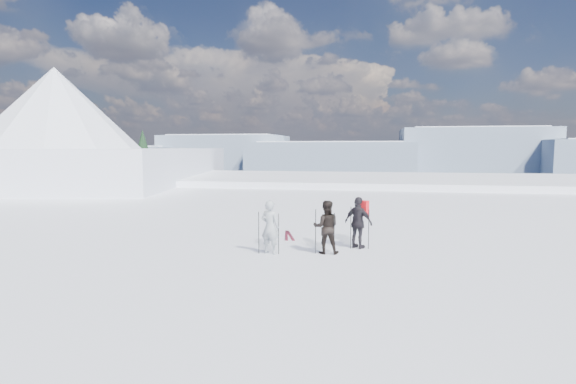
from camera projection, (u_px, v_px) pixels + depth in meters
name	position (u px, v px, depth m)	size (l,w,h in m)	color
lake_basin	(368.00, 254.00, 40.68)	(820.00, 820.00, 71.62)	white
far_mountain_range	(402.00, 158.00, 450.87)	(770.00, 110.00, 53.00)	slate
near_ridge	(98.00, 214.00, 44.59)	(31.37, 35.68, 25.62)	white
skier_grey	(270.00, 227.00, 13.04)	(0.57, 0.38, 1.57)	#91999E
skier_dark	(326.00, 227.00, 13.06)	(0.76, 0.59, 1.56)	black
skier_pack	(358.00, 223.00, 13.73)	(0.93, 0.39, 1.59)	black
backpack	(363.00, 189.00, 13.82)	(0.34, 0.19, 0.47)	red
ski_poles	(319.00, 231.00, 13.24)	(3.17, 1.22, 1.30)	black
skis_loose	(288.00, 235.00, 15.75)	(0.64, 1.69, 0.03)	black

